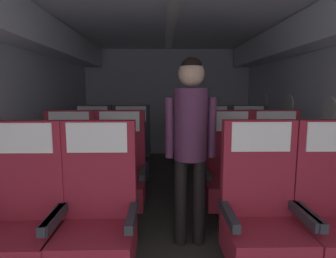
{
  "coord_description": "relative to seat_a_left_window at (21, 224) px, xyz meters",
  "views": [
    {
      "loc": [
        -0.12,
        -0.09,
        1.34
      ],
      "look_at": [
        -0.05,
        3.2,
        0.88
      ],
      "focal_mm": 29.66,
      "sensor_mm": 36.0,
      "label": 1
    }
  ],
  "objects": [
    {
      "name": "fuselage_shell",
      "position": [
        1.04,
        1.5,
        1.13
      ],
      "size": [
        3.55,
        5.78,
        2.23
      ],
      "color": "silver",
      "rests_on": "ground"
    },
    {
      "name": "seat_c_right_aisle",
      "position": [
        2.08,
        1.89,
        0.0
      ],
      "size": [
        0.53,
        0.46,
        1.14
      ],
      "color": "#38383D",
      "rests_on": "ground"
    },
    {
      "name": "seat_a_left_aisle",
      "position": [
        0.49,
        0.01,
        0.0
      ],
      "size": [
        0.53,
        0.46,
        1.14
      ],
      "color": "#38383D",
      "rests_on": "ground"
    },
    {
      "name": "seat_c_left_aisle",
      "position": [
        0.5,
        1.89,
        0.0
      ],
      "size": [
        0.53,
        0.46,
        1.14
      ],
      "color": "#38383D",
      "rests_on": "ground"
    },
    {
      "name": "seat_c_right_window",
      "position": [
        1.59,
        1.88,
        0.0
      ],
      "size": [
        0.53,
        0.46,
        1.14
      ],
      "color": "#38383D",
      "rests_on": "ground"
    },
    {
      "name": "ground",
      "position": [
        1.04,
        1.24,
        -0.49
      ],
      "size": [
        3.67,
        6.13,
        0.02
      ],
      "primitive_type": "cube",
      "color": "#3D3833"
    },
    {
      "name": "seat_b_right_window",
      "position": [
        1.58,
        0.95,
        0.0
      ],
      "size": [
        0.53,
        0.46,
        1.14
      ],
      "color": "#38383D",
      "rests_on": "ground"
    },
    {
      "name": "seat_b_right_aisle",
      "position": [
        2.07,
        0.95,
        0.0
      ],
      "size": [
        0.53,
        0.46,
        1.14
      ],
      "color": "#38383D",
      "rests_on": "ground"
    },
    {
      "name": "flight_attendant",
      "position": [
        1.16,
        0.58,
        0.51
      ],
      "size": [
        0.43,
        0.28,
        1.61
      ],
      "rotation": [
        0.0,
        0.0,
        -0.09
      ],
      "color": "black",
      "rests_on": "ground"
    },
    {
      "name": "seat_a_left_window",
      "position": [
        0.0,
        0.0,
        0.0
      ],
      "size": [
        0.53,
        0.46,
        1.14
      ],
      "color": "#38383D",
      "rests_on": "ground"
    },
    {
      "name": "seat_b_left_aisle",
      "position": [
        0.49,
        0.96,
        0.0
      ],
      "size": [
        0.53,
        0.46,
        1.14
      ],
      "color": "#38383D",
      "rests_on": "ground"
    },
    {
      "name": "seat_a_right_window",
      "position": [
        1.58,
        0.01,
        0.0
      ],
      "size": [
        0.53,
        0.46,
        1.14
      ],
      "color": "#38383D",
      "rests_on": "ground"
    },
    {
      "name": "seat_c_left_window",
      "position": [
        -0.01,
        1.9,
        0.0
      ],
      "size": [
        0.53,
        0.46,
        1.14
      ],
      "color": "#38383D",
      "rests_on": "ground"
    },
    {
      "name": "seat_b_left_window",
      "position": [
        -0.01,
        0.96,
        0.0
      ],
      "size": [
        0.53,
        0.46,
        1.14
      ],
      "color": "#38383D",
      "rests_on": "ground"
    }
  ]
}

